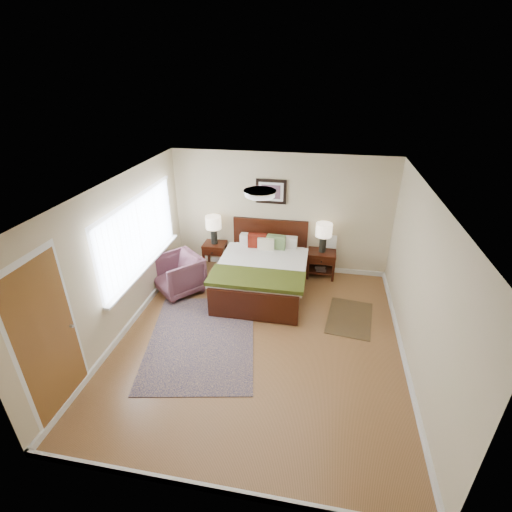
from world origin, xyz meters
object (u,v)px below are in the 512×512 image
(armchair, at_px, (178,274))
(rug_persian, at_px, (202,339))
(nightstand_left, at_px, (215,249))
(lamp_left, at_px, (214,225))
(nightstand_right, at_px, (321,261))
(lamp_right, at_px, (324,233))
(bed, at_px, (262,267))

(armchair, relative_size, rug_persian, 0.35)
(nightstand_left, xyz_separation_m, lamp_left, (0.00, 0.02, 0.55))
(nightstand_left, relative_size, rug_persian, 0.24)
(nightstand_right, xyz_separation_m, rug_persian, (-1.83, -2.44, -0.35))
(nightstand_right, distance_m, lamp_right, 0.64)
(lamp_right, bearing_deg, lamp_left, 180.00)
(rug_persian, bearing_deg, armchair, 112.36)
(lamp_left, height_order, armchair, lamp_left)
(lamp_left, height_order, rug_persian, lamp_left)
(bed, height_order, lamp_left, lamp_left)
(bed, xyz_separation_m, rug_persian, (-0.72, -1.67, -0.51))
(lamp_left, relative_size, rug_persian, 0.26)
(bed, distance_m, rug_persian, 1.89)
(armchair, bearing_deg, lamp_right, 63.79)
(lamp_right, height_order, rug_persian, lamp_right)
(rug_persian, bearing_deg, nightstand_right, 42.21)
(nightstand_left, xyz_separation_m, rug_persian, (0.46, -2.43, -0.44))
(bed, height_order, rug_persian, bed)
(nightstand_right, bearing_deg, lamp_left, 179.66)
(bed, relative_size, nightstand_left, 3.66)
(lamp_left, distance_m, rug_persian, 2.68)
(lamp_left, distance_m, armchair, 1.33)
(rug_persian, bearing_deg, lamp_left, 89.83)
(bed, height_order, nightstand_right, bed)
(nightstand_left, relative_size, nightstand_right, 0.98)
(armchair, bearing_deg, lamp_left, 110.99)
(nightstand_left, height_order, rug_persian, nightstand_left)
(lamp_right, bearing_deg, armchair, -157.72)
(lamp_left, bearing_deg, bed, -33.45)
(bed, height_order, nightstand_left, bed)
(armchair, xyz_separation_m, rug_persian, (0.88, -1.34, -0.37))
(nightstand_left, xyz_separation_m, nightstand_right, (2.29, 0.01, -0.09))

